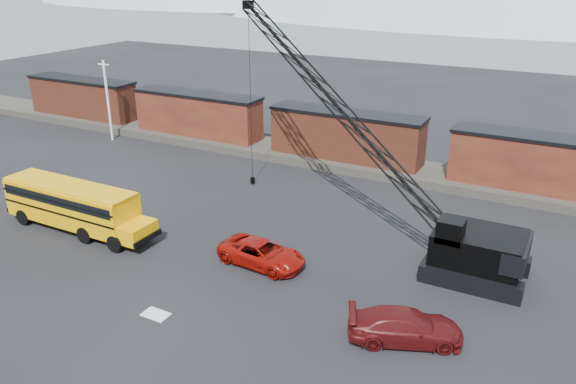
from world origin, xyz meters
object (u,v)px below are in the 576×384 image
object	(u,v)px
red_pickup	(262,253)
crawler_crane	(338,107)
school_bus	(75,205)
maroon_suv	(405,326)

from	to	relation	value
red_pickup	crawler_crane	size ratio (longest dim) A/B	0.24
red_pickup	school_bus	bearing A→B (deg)	101.58
maroon_suv	crawler_crane	world-z (taller)	crawler_crane
maroon_suv	crawler_crane	bearing A→B (deg)	14.19
school_bus	red_pickup	size ratio (longest dim) A/B	2.19
red_pickup	crawler_crane	world-z (taller)	crawler_crane
school_bus	crawler_crane	bearing A→B (deg)	33.37
school_bus	crawler_crane	xyz separation A→B (m)	(14.55, 9.58, 6.26)
school_bus	red_pickup	distance (m)	13.46
maroon_suv	crawler_crane	size ratio (longest dim) A/B	0.24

